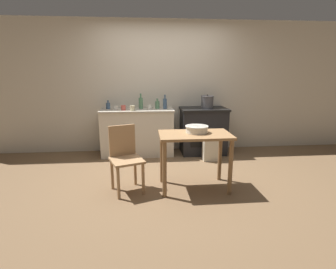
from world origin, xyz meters
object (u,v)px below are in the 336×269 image
Objects in this scene: stock_pot at (207,102)px; cup_center_right at (123,108)px; bottle_mid_left at (108,106)px; cup_mid_right at (132,108)px; stove at (203,130)px; cup_center at (149,107)px; chair at (125,156)px; bottle_far_left at (165,103)px; bottle_center_left at (141,103)px; work_table at (195,144)px; flour_sack at (210,150)px; mixing_bowl_large at (197,129)px; cup_right at (116,108)px; bottle_left at (157,105)px.

stock_pot is 1.58m from cup_center_right.
bottle_mid_left reaches higher than cup_mid_right.
stove is 10.91× the size of cup_center.
bottle_far_left reaches higher than chair.
stock_pot is 0.91× the size of bottle_center_left.
work_table is 1.31m from flour_sack.
cup_center_right is (-0.32, -0.18, -0.06)m from bottle_center_left.
stock_pot is at bearing -7.07° from bottle_far_left.
mixing_bowl_large is at bearing -50.10° from bottle_mid_left.
cup_center is at bearing 111.64° from mixing_bowl_large.
bottle_far_left is 0.46m from bottle_center_left.
flour_sack is (0.04, -0.48, -0.25)m from stove.
work_table is 1.85m from cup_center_right.
chair is 1.48m from cup_mid_right.
mixing_bowl_large is 1.66m from cup_mid_right.
cup_mid_right is (-0.91, 1.39, 0.10)m from mixing_bowl_large.
cup_right is at bearing -165.06° from bottle_center_left.
mixing_bowl_large reaches higher than work_table.
flour_sack is (0.52, 1.12, -0.43)m from work_table.
stock_pot is 1.36× the size of bottle_left.
bottle_center_left is (-1.26, 0.13, -0.02)m from stock_pot.
stock_pot is at bearing -6.10° from bottle_center_left.
bottle_far_left is at bearing -3.44° from bottle_mid_left.
bottle_center_left is at bearing 115.07° from mixing_bowl_large.
bottle_left is at bearing 25.62° from cup_mid_right.
bottle_far_left is 0.92× the size of bottle_center_left.
stove is 0.92m from bottle_far_left.
cup_center is (0.16, -0.11, -0.07)m from bottle_center_left.
cup_center is at bearing -34.56° from bottle_center_left.
stock_pot is 3.21× the size of cup_center.
bottle_far_left is at bearing -4.43° from bottle_center_left.
flour_sack is at bearing -33.54° from bottle_far_left.
stove is 3.11× the size of bottle_center_left.
cup_center_right is 0.18m from cup_mid_right.
bottle_far_left reaches higher than work_table.
cup_center is at bearing -10.07° from bottle_mid_left.
cup_center_right is (-0.11, 1.47, 0.46)m from chair.
cup_right is (-1.19, 1.55, 0.29)m from work_table.
stock_pot is 0.95m from bottle_left.
cup_center is at bearing 1.38° from cup_right.
flour_sack is at bearing 65.66° from mixing_bowl_large.
stock_pot is at bearing 4.08° from cup_mid_right.
cup_center reaches higher than mixing_bowl_large.
flour_sack is 4.30× the size of cup_center_right.
chair is at bearing -132.08° from stove.
stock_pot is at bearing -49.83° from stove.
cup_center reaches higher than flour_sack.
cup_center_right is at bearing 126.77° from mixing_bowl_large.
bottle_center_left is 0.29m from cup_mid_right.
bottle_mid_left is at bearing 162.61° from flour_sack.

